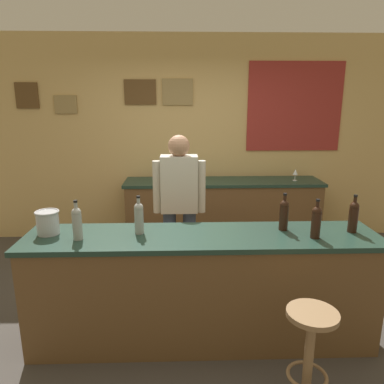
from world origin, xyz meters
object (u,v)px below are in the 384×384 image
wine_bottle_e (353,216)px  wine_glass_b (295,172)px  wine_bottle_b (139,217)px  wine_bottle_c (284,214)px  wine_bottle_d (316,221)px  wine_bottle_a (77,222)px  bartender (179,204)px  bar_stool (310,343)px  ice_bucket (48,222)px  wine_glass_a (190,172)px

wine_bottle_e → wine_glass_b: 2.00m
wine_bottle_b → wine_bottle_c: (1.15, 0.05, 0.00)m
wine_bottle_b → wine_glass_b: size_ratio=1.97×
wine_bottle_c → wine_bottle_d: (0.19, -0.18, 0.00)m
wine_bottle_b → wine_bottle_c: bearing=2.3°
wine_bottle_a → wine_bottle_c: 1.61m
wine_glass_b → wine_bottle_d: bearing=-103.3°
bartender → wine_bottle_b: bartender is taller
bar_stool → wine_bottle_e: wine_bottle_e is taller
wine_glass_b → ice_bucket: bearing=-142.6°
wine_bottle_b → wine_bottle_c: 1.16m
bartender → wine_bottle_c: 1.12m
bartender → bar_stool: bearing=-61.8°
bartender → bar_stool: (0.82, -1.53, -0.48)m
bar_stool → wine_bottle_c: size_ratio=2.22×
wine_bottle_e → ice_bucket: (-2.40, 0.03, -0.04)m
bartender → wine_glass_b: 1.95m
wine_bottle_b → bar_stool: bearing=-33.7°
wine_bottle_e → bar_stool: bearing=-127.1°
wine_bottle_e → wine_glass_b: (0.16, 1.99, -0.05)m
wine_glass_b → bar_stool: bearing=-104.7°
wine_bottle_b → wine_bottle_e: same height
wine_glass_b → wine_bottle_e: bearing=-94.5°
wine_bottle_b → wine_bottle_e: bearing=-0.7°
ice_bucket → bar_stool: bearing=-22.6°
wine_bottle_b → wine_glass_b: wine_bottle_b is taller
bartender → wine_bottle_a: bearing=-130.6°
wine_bottle_c → wine_glass_a: size_ratio=1.97×
wine_bottle_d → bar_stool: bearing=-109.3°
wine_bottle_a → wine_bottle_d: bearing=-0.8°
bar_stool → wine_bottle_c: 1.00m
wine_bottle_c → wine_bottle_d: 0.27m
bar_stool → wine_bottle_e: size_ratio=2.22×
bartender → wine_glass_a: bearing=84.0°
wine_glass_a → wine_bottle_b: bearing=-102.3°
wine_bottle_b → wine_bottle_e: 1.69m
wine_bottle_d → wine_bottle_e: size_ratio=1.00×
wine_bottle_e → ice_bucket: size_ratio=1.63×
wine_bottle_b → ice_bucket: size_ratio=1.63×
wine_bottle_a → wine_glass_b: size_ratio=1.97×
bar_stool → wine_bottle_b: size_ratio=2.22×
bartender → wine_glass_a: (0.13, 1.27, 0.07)m
wine_bottle_c → wine_bottle_e: same height
bartender → wine_glass_b: bartender is taller
bar_stool → wine_bottle_d: bearing=70.7°
bar_stool → wine_bottle_e: bearing=52.9°
bartender → bar_stool: 1.80m
wine_bottle_a → ice_bucket: wine_bottle_a is taller
wine_bottle_d → wine_glass_b: wine_bottle_d is taller
bar_stool → wine_glass_a: bearing=103.8°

